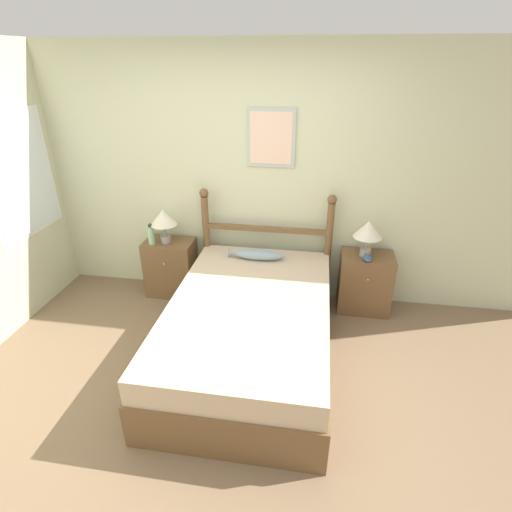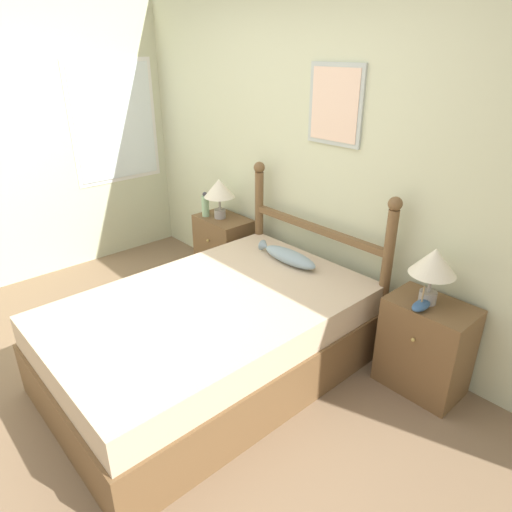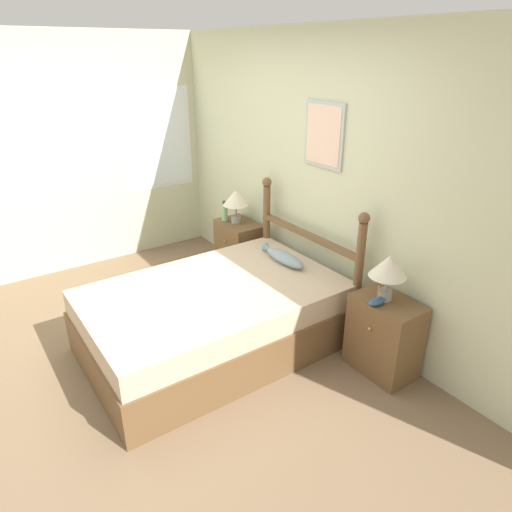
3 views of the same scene
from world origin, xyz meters
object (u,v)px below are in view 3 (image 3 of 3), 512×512
nightstand_left (239,249)px  table_lamp_left (236,199)px  nightstand_right (384,336)px  bed (214,318)px  model_boat (377,301)px  bottle (224,211)px  table_lamp_right (388,268)px  fish_pillow (284,257)px

nightstand_left → table_lamp_left: (-0.02, -0.02, 0.58)m
nightstand_right → table_lamp_left: (-2.09, -0.02, 0.58)m
bed → model_boat: bearing=38.8°
nightstand_left → table_lamp_left: size_ratio=1.73×
table_lamp_left → bottle: (-0.13, -0.07, -0.16)m
table_lamp_left → table_lamp_right: 2.05m
bed → model_boat: 1.35m
bed → bottle: 1.52m
nightstand_left → bed: bearing=-41.8°
bed → nightstand_left: (-1.04, 0.92, 0.03)m
nightstand_left → fish_pillow: (0.98, -0.14, 0.30)m
nightstand_right → model_boat: 0.36m
bed → nightstand_right: 1.39m
model_boat → fish_pillow: size_ratio=0.30×
nightstand_right → fish_pillow: 1.15m
nightstand_right → bed: bearing=-138.2°
nightstand_left → model_boat: 2.08m
nightstand_left → fish_pillow: size_ratio=1.13×
model_boat → fish_pillow: bearing=-178.2°
nightstand_right → table_lamp_right: (-0.04, -0.01, 0.58)m
nightstand_left → fish_pillow: 1.03m
bed → table_lamp_right: table_lamp_right is taller
bottle → nightstand_right: bearing=2.3°
fish_pillow → table_lamp_right: bearing=7.1°
nightstand_left → fish_pillow: bearing=-8.4°
nightstand_left → fish_pillow: fish_pillow is taller
table_lamp_left → fish_pillow: (0.99, -0.13, -0.27)m
nightstand_left → nightstand_right: size_ratio=1.00×
nightstand_left → table_lamp_right: table_lamp_right is taller
nightstand_right → model_boat: model_boat is taller
bed → table_lamp_left: bearing=139.3°
bed → bottle: bottle is taller
nightstand_left → nightstand_right: (2.07, 0.00, 0.00)m
nightstand_left → table_lamp_left: table_lamp_left is taller
bottle → bed: bearing=-35.3°
bed → table_lamp_right: bearing=42.4°
nightstand_left → bottle: 0.45m
bottle → model_boat: bearing=-0.6°
nightstand_left → model_boat: (2.05, -0.11, 0.34)m
model_boat → fish_pillow: (-1.07, -0.03, -0.04)m
table_lamp_right → fish_pillow: table_lamp_right is taller
bed → table_lamp_right: (1.00, 0.91, 0.61)m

